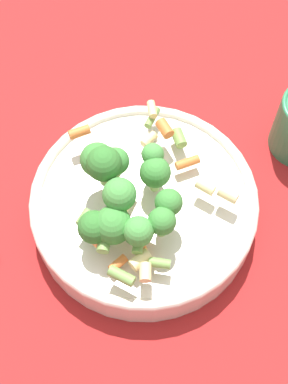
% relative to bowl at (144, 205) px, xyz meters
% --- Properties ---
extents(ground_plane, '(3.00, 3.00, 0.00)m').
position_rel_bowl_xyz_m(ground_plane, '(0.00, 0.00, -0.03)').
color(ground_plane, maroon).
extents(bowl, '(0.27, 0.27, 0.05)m').
position_rel_bowl_xyz_m(bowl, '(0.00, 0.00, 0.00)').
color(bowl, silver).
rests_on(bowl, ground_plane).
extents(pasta_salad, '(0.22, 0.23, 0.08)m').
position_rel_bowl_xyz_m(pasta_salad, '(-0.01, -0.03, 0.06)').
color(pasta_salad, '#8CB766').
rests_on(pasta_salad, bowl).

